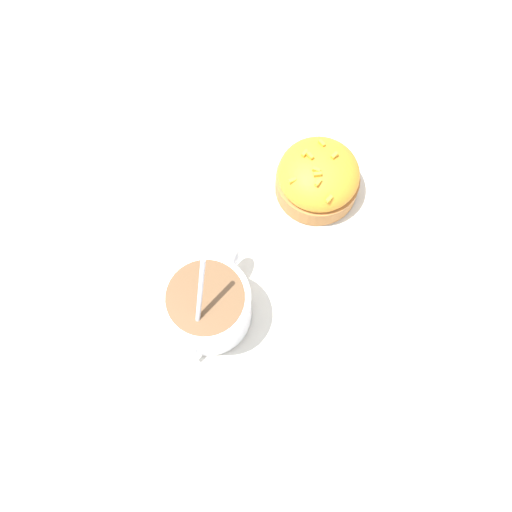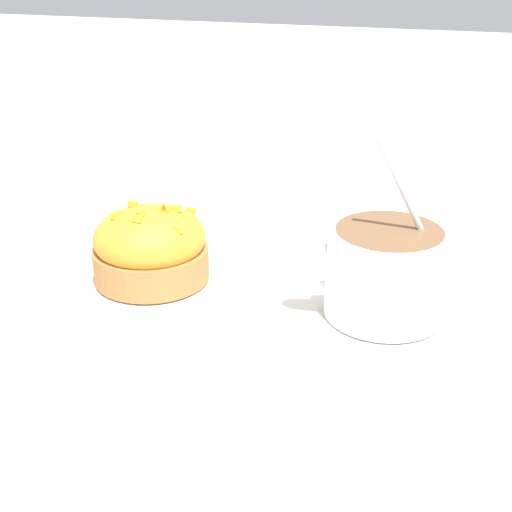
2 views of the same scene
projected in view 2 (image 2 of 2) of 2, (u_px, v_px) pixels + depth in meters
ground_plane at (258, 305)px, 0.48m from camera, size 3.00×3.00×0.00m
paper_napkin at (258, 303)px, 0.48m from camera, size 0.30×0.27×0.00m
coffee_cup at (384, 268)px, 0.45m from camera, size 0.10×0.08×0.12m
frosted_pastry at (150, 247)px, 0.50m from camera, size 0.08×0.08×0.06m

